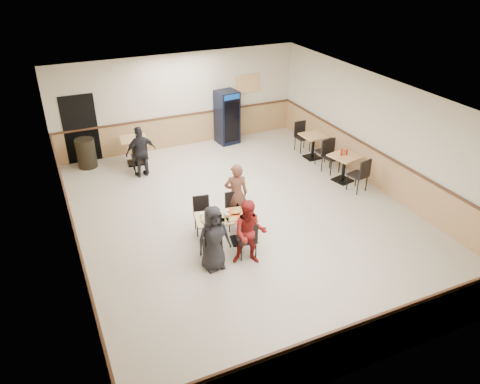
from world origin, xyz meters
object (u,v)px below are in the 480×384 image
main_table (226,225)px  side_table_far (313,143)px  diner_man_opposite (236,194)px  lone_diner (141,152)px  diner_woman_left (214,238)px  diner_woman_right (250,233)px  pepsi_cooler (227,117)px  trash_bin (86,153)px  back_table (134,147)px  side_table_near (344,164)px

main_table → side_table_far: (4.26, 3.18, 0.04)m
diner_man_opposite → side_table_far: diner_man_opposite is taller
main_table → lone_diner: (-0.87, 4.13, 0.28)m
diner_woman_left → diner_man_opposite: diner_man_opposite is taller
diner_man_opposite → lone_diner: (-1.44, 3.41, -0.02)m
lone_diner → main_table: bearing=95.3°
main_table → diner_woman_right: 0.91m
main_table → pepsi_cooler: size_ratio=0.81×
trash_bin → pepsi_cooler: bearing=0.5°
diner_woman_right → side_table_far: 5.74m
lone_diner → trash_bin: lone_diner is taller
back_table → pepsi_cooler: pepsi_cooler is taller
diner_woman_right → trash_bin: 6.72m
side_table_near → back_table: back_table is taller
diner_woman_right → side_table_near: 4.66m
main_table → lone_diner: 4.23m
diner_woman_right → diner_man_opposite: diner_man_opposite is taller
diner_woman_left → diner_man_opposite: 1.82m
pepsi_cooler → trash_bin: 4.60m
diner_woman_left → trash_bin: size_ratio=1.64×
main_table → side_table_near: size_ratio=1.62×
diner_woman_left → trash_bin: diner_woman_left is taller
lone_diner → pepsi_cooler: pepsi_cooler is taller
diner_man_opposite → back_table: (-1.44, 4.34, -0.23)m
diner_woman_left → side_table_near: diner_woman_left is taller
diner_man_opposite → trash_bin: diner_man_opposite is taller
diner_woman_left → side_table_far: bearing=36.0°
diner_man_opposite → main_table: bearing=66.5°
diner_woman_left → back_table: diner_woman_left is taller
side_table_near → diner_man_opposite: bearing=-168.2°
diner_man_opposite → trash_bin: (-2.81, 4.69, -0.33)m
main_table → back_table: (-0.87, 5.06, 0.07)m
diner_woman_left → diner_man_opposite: bearing=48.7°
side_table_far → trash_bin: size_ratio=0.87×
trash_bin → diner_woman_right: bearing=-68.9°
lone_diner → back_table: size_ratio=1.79×
diner_woman_right → lone_diner: lone_diner is taller
main_table → pepsi_cooler: bearing=77.3°
diner_woman_left → pepsi_cooler: bearing=61.9°
diner_woman_right → diner_man_opposite: (0.39, 1.57, 0.04)m
side_table_far → diner_man_opposite: bearing=-146.3°
main_table → side_table_far: 5.32m
lone_diner → trash_bin: 1.90m
main_table → pepsi_cooler: (2.34, 5.45, 0.41)m
side_table_near → trash_bin: 7.55m
back_table → pepsi_cooler: bearing=7.0°
lone_diner → pepsi_cooler: size_ratio=0.85×
main_table → back_table: size_ratio=1.70×
side_table_far → trash_bin: 6.88m
lone_diner → pepsi_cooler: (3.21, 1.32, 0.13)m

